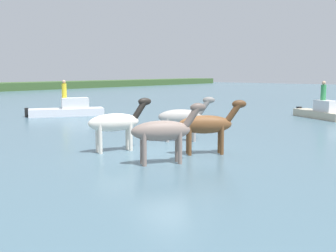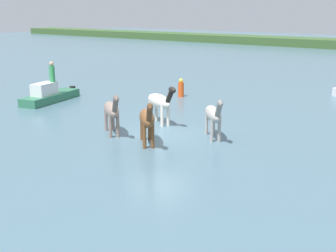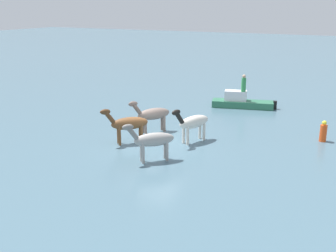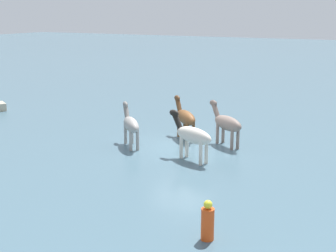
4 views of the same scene
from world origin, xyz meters
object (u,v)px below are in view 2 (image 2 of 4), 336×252
Objects in this scene: horse_chestnut_trailing at (147,119)px; horse_dun_straggler at (160,102)px; buoy_channel_marker at (181,89)px; person_helmsman_aft at (52,73)px; horse_lead at (112,110)px; boat_dinghy_port at (50,97)px; horse_pinto_flank at (213,115)px.

horse_chestnut_trailing is 0.84× the size of horse_dun_straggler.
buoy_channel_marker is at bearing 162.52° from horse_chestnut_trailing.
person_helmsman_aft is at bearing -158.48° from horse_dun_straggler.
horse_dun_straggler is 8.24m from person_helmsman_aft.
boat_dinghy_port is (-7.92, 2.75, -0.76)m from horse_lead.
boat_dinghy_port is (-11.72, 0.62, -0.73)m from horse_pinto_flank.
horse_dun_straggler reaches higher than horse_chestnut_trailing.
person_helmsman_aft reaches higher than horse_pinto_flank.
horse_dun_straggler reaches higher than boat_dinghy_port.
horse_pinto_flank is 11.76m from boat_dinghy_port.
buoy_channel_marker is (4.96, 5.89, -1.22)m from person_helmsman_aft.
horse_lead is 1.98× the size of buoy_channel_marker.
horse_dun_straggler is at bearing 75.14° from boat_dinghy_port.
horse_pinto_flank is 11.58m from person_helmsman_aft.
horse_dun_straggler is at bearing -144.01° from horse_pinto_flank.
horse_lead is 4.36m from horse_pinto_flank.
horse_pinto_flank reaches higher than buoy_channel_marker.
person_helmsman_aft is (-9.92, 3.10, 0.66)m from horse_chestnut_trailing.
horse_chestnut_trailing is at bearing -79.00° from horse_pinto_flank.
person_helmsman_aft is 7.80m from buoy_channel_marker.
buoy_channel_marker is (-2.77, 8.78, -0.56)m from horse_lead.
horse_dun_straggler reaches higher than horse_lead.
horse_pinto_flank is 3.36m from horse_dun_straggler.
horse_lead is at bearing 56.39° from boat_dinghy_port.
person_helmsman_aft is at bearing -165.39° from horse_lead.
horse_lead is 2.20m from horse_chestnut_trailing.
horse_chestnut_trailing is at bearing -61.15° from buoy_channel_marker.
person_helmsman_aft reaches higher than horse_dun_straggler.
horse_dun_straggler is at bearing -61.88° from buoy_channel_marker.
horse_chestnut_trailing is 1.74× the size of person_helmsman_aft.
horse_lead is at bearing -72.52° from buoy_channel_marker.
boat_dinghy_port is 1.44m from person_helmsman_aft.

